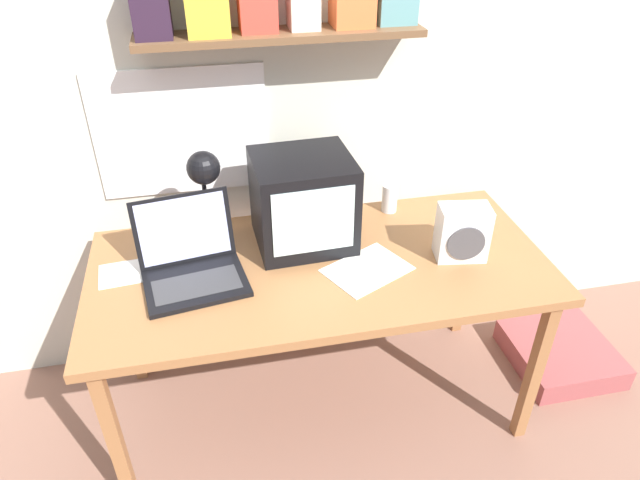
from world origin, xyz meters
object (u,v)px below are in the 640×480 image
object	(u,v)px
loose_paper_near_laptop	(367,269)
laptop	(191,259)
corner_desk	(320,276)
printed_handout	(127,273)
desk_lamp	(205,180)
space_heater	(462,233)
juice_glass	(390,199)
floor_cushion	(560,353)
crt_monitor	(303,201)

from	to	relation	value
loose_paper_near_laptop	laptop	bearing A→B (deg)	170.69
corner_desk	printed_handout	bearing A→B (deg)	173.18
desk_lamp	space_heater	distance (m)	0.94
juice_glass	printed_handout	world-z (taller)	juice_glass
floor_cushion	corner_desk	bearing A→B (deg)	-179.77
laptop	loose_paper_near_laptop	xyz separation A→B (m)	(0.61, -0.10, -0.06)
corner_desk	crt_monitor	size ratio (longest dim) A/B	4.49
corner_desk	laptop	distance (m)	0.47
corner_desk	printed_handout	size ratio (longest dim) A/B	8.11
juice_glass	printed_handout	distance (m)	1.06
desk_lamp	juice_glass	bearing A→B (deg)	2.68
juice_glass	printed_handout	size ratio (longest dim) A/B	0.58
laptop	floor_cushion	world-z (taller)	laptop
corner_desk	space_heater	distance (m)	0.54
space_heater	loose_paper_near_laptop	bearing A→B (deg)	-169.04
juice_glass	space_heater	bearing A→B (deg)	-67.65
laptop	space_heater	distance (m)	0.97
laptop	printed_handout	xyz separation A→B (m)	(-0.23, 0.06, -0.06)
laptop	printed_handout	bearing A→B (deg)	157.16
desk_lamp	juice_glass	size ratio (longest dim) A/B	3.30
crt_monitor	space_heater	xyz separation A→B (m)	(0.54, -0.22, -0.07)
corner_desk	laptop	size ratio (longest dim) A/B	4.30
juice_glass	space_heater	world-z (taller)	space_heater
printed_handout	loose_paper_near_laptop	bearing A→B (deg)	-10.67
space_heater	desk_lamp	bearing A→B (deg)	172.47
corner_desk	juice_glass	world-z (taller)	juice_glass
laptop	loose_paper_near_laptop	bearing A→B (deg)	-17.91
crt_monitor	space_heater	world-z (taller)	crt_monitor
laptop	space_heater	xyz separation A→B (m)	(0.96, -0.09, 0.04)
corner_desk	juice_glass	size ratio (longest dim) A/B	13.99
crt_monitor	loose_paper_near_laptop	distance (m)	0.34
corner_desk	juice_glass	distance (m)	0.48
juice_glass	space_heater	size ratio (longest dim) A/B	0.57
corner_desk	printed_handout	world-z (taller)	printed_handout
corner_desk	printed_handout	distance (m)	0.69
space_heater	printed_handout	size ratio (longest dim) A/B	1.01
juice_glass	space_heater	xyz separation A→B (m)	(0.15, -0.37, 0.05)
desk_lamp	juice_glass	world-z (taller)	desk_lamp
laptop	loose_paper_near_laptop	world-z (taller)	laptop
space_heater	floor_cushion	world-z (taller)	space_heater
juice_glass	laptop	bearing A→B (deg)	-160.82
loose_paper_near_laptop	floor_cushion	world-z (taller)	loose_paper_near_laptop
printed_handout	loose_paper_near_laptop	world-z (taller)	same
loose_paper_near_laptop	floor_cushion	bearing A→B (deg)	4.68
crt_monitor	printed_handout	distance (m)	0.68
space_heater	loose_paper_near_laptop	xyz separation A→B (m)	(-0.35, -0.01, -0.10)
desk_lamp	laptop	bearing A→B (deg)	-119.94
crt_monitor	desk_lamp	size ratio (longest dim) A/B	0.94
desk_lamp	loose_paper_near_laptop	xyz separation A→B (m)	(0.53, -0.27, -0.28)
desk_lamp	loose_paper_near_laptop	bearing A→B (deg)	-33.03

